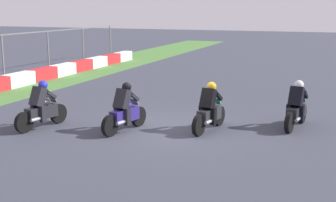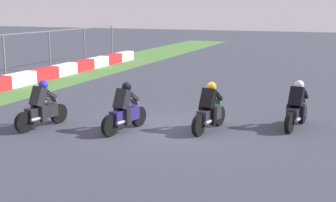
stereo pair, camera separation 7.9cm
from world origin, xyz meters
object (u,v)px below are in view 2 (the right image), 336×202
rider_lane_c (125,111)px  rider_lane_d (42,108)px  rider_lane_b (209,111)px  rider_lane_a (297,109)px

rider_lane_c → rider_lane_d: 2.69m
rider_lane_c → rider_lane_d: (-0.60, 2.62, 0.00)m
rider_lane_b → rider_lane_c: size_ratio=1.00×
rider_lane_c → rider_lane_b: bearing=-55.4°
rider_lane_a → rider_lane_c: size_ratio=1.00×
rider_lane_a → rider_lane_c: (-2.29, 4.88, 0.00)m
rider_lane_c → rider_lane_a: bearing=-52.7°
rider_lane_a → rider_lane_d: 8.04m
rider_lane_c → rider_lane_d: bearing=115.0°
rider_lane_a → rider_lane_d: same height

